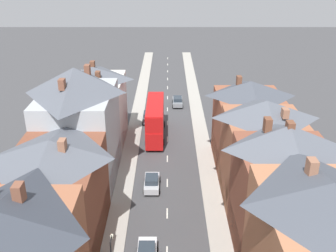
{
  "coord_description": "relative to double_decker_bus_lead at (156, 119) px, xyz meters",
  "views": [
    {
      "loc": [
        0.09,
        -16.29,
        25.46
      ],
      "look_at": [
        -0.06,
        37.22,
        1.6
      ],
      "focal_mm": 42.0,
      "sensor_mm": 36.0,
      "label": 1
    }
  ],
  "objects": [
    {
      "name": "double_decker_bus_lead",
      "position": [
        0.0,
        0.0,
        0.0
      ],
      "size": [
        2.74,
        10.8,
        5.3
      ],
      "color": "red",
      "rests_on": "ground"
    },
    {
      "name": "terrace_row_left",
      "position": [
        -8.38,
        -23.21,
        3.23
      ],
      "size": [
        8.0,
        52.99,
        13.9
      ],
      "color": "brown",
      "rests_on": "ground"
    },
    {
      "name": "car_parked_left_a",
      "position": [
        0.01,
        -14.14,
        -2.0
      ],
      "size": [
        1.9,
        3.94,
        1.63
      ],
      "color": "#B7BABF",
      "rests_on": "ground"
    },
    {
      "name": "car_parked_right_a",
      "position": [
        -1.29,
        5.61,
        -1.97
      ],
      "size": [
        1.9,
        3.92,
        1.68
      ],
      "color": "#4C515B",
      "rests_on": "ground"
    },
    {
      "name": "pavement_right",
      "position": [
        6.91,
        1.04,
        -2.75
      ],
      "size": [
        2.2,
        104.0,
        0.14
      ],
      "primitive_type": "cube",
      "color": "#A8A399",
      "rests_on": "ground"
    },
    {
      "name": "centre_line_dashes",
      "position": [
        1.81,
        -0.96,
        -2.81
      ],
      "size": [
        0.14,
        97.8,
        0.01
      ],
      "color": "silver",
      "rests_on": "ground"
    },
    {
      "name": "pavement_left",
      "position": [
        -3.29,
        1.04,
        -2.75
      ],
      "size": [
        2.2,
        104.0,
        0.14
      ],
      "primitive_type": "cube",
      "color": "#A8A399",
      "rests_on": "ground"
    },
    {
      "name": "car_near_silver",
      "position": [
        3.61,
        12.96,
        -2.0
      ],
      "size": [
        1.9,
        4.21,
        1.62
      ],
      "color": "gray",
      "rests_on": "ground"
    },
    {
      "name": "terrace_row_right",
      "position": [
        11.99,
        -26.31,
        3.03
      ],
      "size": [
        8.0,
        45.87,
        12.97
      ],
      "color": "beige",
      "rests_on": "ground"
    }
  ]
}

